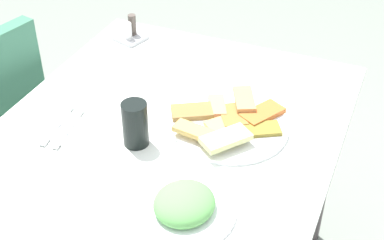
{
  "coord_description": "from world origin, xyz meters",
  "views": [
    {
      "loc": [
        -1.05,
        -0.52,
        1.64
      ],
      "look_at": [
        0.03,
        -0.06,
        0.77
      ],
      "focal_mm": 51.92,
      "sensor_mm": 36.0,
      "label": 1
    }
  ],
  "objects_px": {
    "salad_plate_greens": "(184,206)",
    "soda_can": "(135,124)",
    "pide_platter": "(230,124)",
    "paper_napkin": "(63,128)",
    "fork": "(69,128)",
    "spoon": "(57,125)",
    "condiment_caddy": "(131,33)",
    "dining_table": "(167,154)"
  },
  "relations": [
    {
      "from": "pide_platter",
      "to": "salad_plate_greens",
      "type": "bearing_deg",
      "value": -177.89
    },
    {
      "from": "pide_platter",
      "to": "paper_napkin",
      "type": "xyz_separation_m",
      "value": [
        -0.17,
        0.41,
        -0.01
      ]
    },
    {
      "from": "paper_napkin",
      "to": "fork",
      "type": "xyz_separation_m",
      "value": [
        0.0,
        -0.02,
        0.0
      ]
    },
    {
      "from": "dining_table",
      "to": "fork",
      "type": "relative_size",
      "value": 6.06
    },
    {
      "from": "pide_platter",
      "to": "salad_plate_greens",
      "type": "relative_size",
      "value": 1.44
    },
    {
      "from": "dining_table",
      "to": "paper_napkin",
      "type": "height_order",
      "value": "paper_napkin"
    },
    {
      "from": "paper_napkin",
      "to": "pide_platter",
      "type": "bearing_deg",
      "value": -66.97
    },
    {
      "from": "soda_can",
      "to": "condiment_caddy",
      "type": "height_order",
      "value": "soda_can"
    },
    {
      "from": "dining_table",
      "to": "paper_napkin",
      "type": "relative_size",
      "value": 8.84
    },
    {
      "from": "pide_platter",
      "to": "spoon",
      "type": "bearing_deg",
      "value": 112.15
    },
    {
      "from": "spoon",
      "to": "paper_napkin",
      "type": "bearing_deg",
      "value": -98.29
    },
    {
      "from": "salad_plate_greens",
      "to": "paper_napkin",
      "type": "distance_m",
      "value": 0.45
    },
    {
      "from": "paper_napkin",
      "to": "fork",
      "type": "distance_m",
      "value": 0.02
    },
    {
      "from": "condiment_caddy",
      "to": "dining_table",
      "type": "bearing_deg",
      "value": -141.82
    },
    {
      "from": "salad_plate_greens",
      "to": "soda_can",
      "type": "relative_size",
      "value": 1.9
    },
    {
      "from": "soda_can",
      "to": "condiment_caddy",
      "type": "xyz_separation_m",
      "value": [
        0.49,
        0.28,
        -0.04
      ]
    },
    {
      "from": "dining_table",
      "to": "fork",
      "type": "height_order",
      "value": "fork"
    },
    {
      "from": "spoon",
      "to": "condiment_caddy",
      "type": "distance_m",
      "value": 0.51
    },
    {
      "from": "dining_table",
      "to": "condiment_caddy",
      "type": "height_order",
      "value": "condiment_caddy"
    },
    {
      "from": "salad_plate_greens",
      "to": "soda_can",
      "type": "distance_m",
      "value": 0.28
    },
    {
      "from": "soda_can",
      "to": "spoon",
      "type": "height_order",
      "value": "soda_can"
    },
    {
      "from": "salad_plate_greens",
      "to": "condiment_caddy",
      "type": "xyz_separation_m",
      "value": [
        0.67,
        0.49,
        0.0
      ]
    },
    {
      "from": "pide_platter",
      "to": "spoon",
      "type": "distance_m",
      "value": 0.46
    },
    {
      "from": "condiment_caddy",
      "to": "salad_plate_greens",
      "type": "bearing_deg",
      "value": -143.91
    },
    {
      "from": "soda_can",
      "to": "paper_napkin",
      "type": "bearing_deg",
      "value": 95.4
    },
    {
      "from": "pide_platter",
      "to": "paper_napkin",
      "type": "relative_size",
      "value": 2.79
    },
    {
      "from": "fork",
      "to": "condiment_caddy",
      "type": "relative_size",
      "value": 1.55
    },
    {
      "from": "pide_platter",
      "to": "soda_can",
      "type": "height_order",
      "value": "soda_can"
    },
    {
      "from": "pide_platter",
      "to": "condiment_caddy",
      "type": "relative_size",
      "value": 2.97
    },
    {
      "from": "salad_plate_greens",
      "to": "soda_can",
      "type": "height_order",
      "value": "soda_can"
    },
    {
      "from": "soda_can",
      "to": "salad_plate_greens",
      "type": "bearing_deg",
      "value": -129.91
    },
    {
      "from": "salad_plate_greens",
      "to": "fork",
      "type": "bearing_deg",
      "value": 68.77
    },
    {
      "from": "pide_platter",
      "to": "salad_plate_greens",
      "type": "xyz_separation_m",
      "value": [
        -0.33,
        -0.01,
        0.01
      ]
    },
    {
      "from": "pide_platter",
      "to": "dining_table",
      "type": "bearing_deg",
      "value": 115.82
    },
    {
      "from": "fork",
      "to": "spoon",
      "type": "bearing_deg",
      "value": 81.12
    },
    {
      "from": "soda_can",
      "to": "spoon",
      "type": "xyz_separation_m",
      "value": [
        -0.02,
        0.23,
        -0.06
      ]
    },
    {
      "from": "salad_plate_greens",
      "to": "soda_can",
      "type": "xyz_separation_m",
      "value": [
        0.18,
        0.21,
        0.04
      ]
    },
    {
      "from": "fork",
      "to": "spoon",
      "type": "height_order",
      "value": "same"
    },
    {
      "from": "salad_plate_greens",
      "to": "paper_napkin",
      "type": "xyz_separation_m",
      "value": [
        0.16,
        0.42,
        -0.02
      ]
    },
    {
      "from": "fork",
      "to": "soda_can",
      "type": "bearing_deg",
      "value": -92.98
    },
    {
      "from": "pide_platter",
      "to": "salad_plate_greens",
      "type": "distance_m",
      "value": 0.33
    },
    {
      "from": "soda_can",
      "to": "paper_napkin",
      "type": "xyz_separation_m",
      "value": [
        -0.02,
        0.21,
        -0.06
      ]
    }
  ]
}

